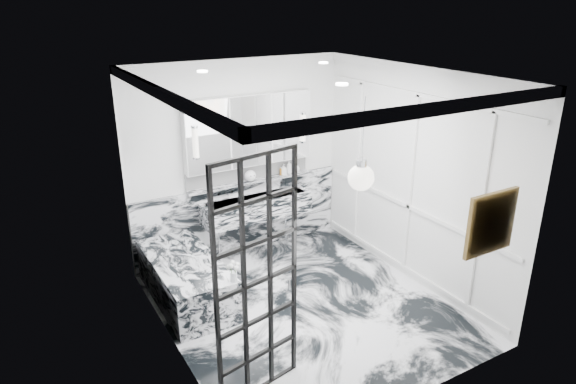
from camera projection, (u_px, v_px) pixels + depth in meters
floor at (305, 307)px, 6.27m from camera, size 3.60×3.60×0.00m
ceiling at (308, 74)px, 5.27m from camera, size 3.60×3.60×0.00m
wall_back at (238, 160)px, 7.22m from camera, size 3.60×0.00×3.60m
wall_front at (419, 269)px, 4.32m from camera, size 3.60×0.00×3.60m
wall_left at (168, 231)px, 5.02m from camera, size 0.00×3.60×3.60m
wall_right at (412, 177)px, 6.52m from camera, size 0.00×3.60×3.60m
marble_clad_back at (241, 217)px, 7.51m from camera, size 3.18×0.05×1.05m
marble_clad_left at (170, 236)px, 5.05m from camera, size 0.02×3.56×2.68m
panel_molding at (411, 185)px, 6.55m from camera, size 0.03×3.40×2.30m
soap_bottle_a at (289, 167)px, 7.59m from camera, size 0.10×0.10×0.20m
soap_bottle_b at (283, 169)px, 7.55m from camera, size 0.08×0.08×0.17m
soap_bottle_c at (296, 167)px, 7.65m from camera, size 0.13×0.13×0.15m
face_pot at (250, 176)px, 7.30m from camera, size 0.17×0.17×0.17m
amber_bottle at (281, 172)px, 7.54m from camera, size 0.04×0.04×0.10m
flower_vase at (234, 277)px, 5.75m from camera, size 0.08×0.08×0.12m
crittall_door at (257, 282)px, 4.55m from camera, size 0.87×0.21×2.35m
artwork at (491, 223)px, 4.70m from camera, size 0.50×0.05×0.50m
pendant_light at (361, 178)px, 4.64m from camera, size 0.24×0.24×0.24m
trough_sink at (257, 207)px, 7.33m from camera, size 1.60×0.45×0.30m
ledge at (251, 182)px, 7.35m from camera, size 1.90×0.14×0.04m
subway_tile at (249, 172)px, 7.35m from camera, size 1.90×0.03×0.23m
mirror_cabinet at (249, 130)px, 7.09m from camera, size 1.90×0.16×1.00m
sconce_left at (196, 143)px, 6.64m from camera, size 0.07×0.07×0.40m
sconce_right at (303, 128)px, 7.41m from camera, size 0.07×0.07×0.40m
bathtub at (186, 280)px, 6.34m from camera, size 0.75×1.65×0.55m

